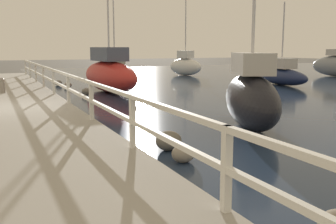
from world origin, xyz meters
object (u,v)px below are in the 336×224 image
at_px(sailboat_red, 109,74).
at_px(sailboat_black, 251,97).
at_px(sailboat_navy, 281,74).
at_px(sailboat_teal, 115,71).
at_px(mooring_bollard, 2,85).
at_px(sailboat_white, 185,65).

xyz_separation_m(sailboat_red, sailboat_black, (1.04, -10.22, -0.04)).
relative_size(sailboat_navy, sailboat_teal, 0.72).
height_order(mooring_bollard, sailboat_black, sailboat_black).
relative_size(mooring_bollard, sailboat_black, 0.11).
xyz_separation_m(mooring_bollard, sailboat_black, (6.03, -9.05, 0.24)).
height_order(mooring_bollard, sailboat_white, sailboat_white).
xyz_separation_m(sailboat_red, sailboat_teal, (2.26, 6.55, -0.28)).
height_order(sailboat_red, sailboat_white, sailboat_red).
distance_m(sailboat_black, sailboat_teal, 16.82).
bearing_deg(sailboat_black, sailboat_white, 91.96).
relative_size(sailboat_red, sailboat_black, 1.24).
bearing_deg(sailboat_black, sailboat_teal, 109.89).
bearing_deg(sailboat_black, mooring_bollard, 147.71).
bearing_deg(sailboat_white, sailboat_teal, -178.82).
bearing_deg(mooring_bollard, sailboat_navy, 2.56).
distance_m(mooring_bollard, sailboat_white, 17.15).
xyz_separation_m(mooring_bollard, sailboat_teal, (7.25, 7.72, 0.00)).
height_order(sailboat_white, sailboat_teal, sailboat_teal).
relative_size(mooring_bollard, sailboat_teal, 0.09).
distance_m(sailboat_navy, sailboat_black, 13.52).
xyz_separation_m(sailboat_white, sailboat_black, (-7.79, -19.21, 0.07)).
relative_size(sailboat_white, sailboat_black, 1.02).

